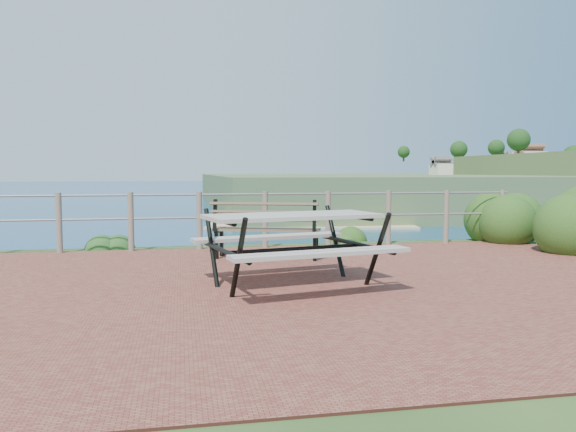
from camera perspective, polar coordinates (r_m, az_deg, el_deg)
The scene contains 8 objects.
ground at distance 6.74m, azimuth 1.92°, elevation -7.17°, with size 10.00×7.00×0.12m, color brown.
ocean at distance 206.45m, azimuth -10.43°, elevation 4.09°, with size 1200.00×1200.00×0.00m, color #155E83.
safety_railing at distance 9.93m, azimuth -2.33°, elevation -0.05°, with size 9.40×0.10×1.00m.
picnic_table at distance 6.60m, azimuth 0.48°, elevation -2.65°, with size 2.14×1.72×0.85m.
park_bench at distance 8.69m, azimuth -2.17°, elevation -0.45°, with size 1.69×0.92×0.93m.
shrub_right_edge at distance 12.03m, azimuth 21.81°, elevation -2.32°, with size 1.20×1.20×1.71m, color #1F4214.
shrub_lip_west at distance 10.64m, azimuth -17.55°, elevation -3.06°, with size 0.67×0.67×0.37m, color #1F481B.
shrub_lip_east at distance 11.13m, azimuth 6.12°, elevation -2.54°, with size 0.69×0.69×0.40m, color #1F4214.
Camera 1 is at (-1.46, -6.44, 1.37)m, focal length 35.00 mm.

